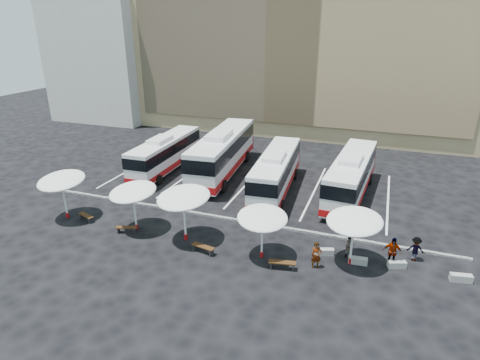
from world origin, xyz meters
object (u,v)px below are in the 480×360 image
(conc_bench_3, at_px, (461,278))
(conc_bench_2, at_px, (397,265))
(sunshade_3, at_px, (262,218))
(bus_0, at_px, (166,152))
(bus_1, at_px, (223,151))
(sunshade_4, at_px, (354,221))
(wood_bench_2, at_px, (203,247))
(passenger_0, at_px, (316,255))
(bus_2, at_px, (276,171))
(bus_3, at_px, (351,175))
(sunshade_1, at_px, (133,192))
(passenger_2, at_px, (392,252))
(wood_bench_1, at_px, (127,228))
(passenger_3, at_px, (416,249))
(sunshade_2, at_px, (184,198))
(conc_bench_0, at_px, (325,252))
(passenger_1, at_px, (349,246))
(conc_bench_1, at_px, (358,261))
(wood_bench_3, at_px, (282,263))
(sunshade_0, at_px, (61,181))
(wood_bench_0, at_px, (86,216))

(conc_bench_3, bearing_deg, conc_bench_2, 176.46)
(sunshade_3, bearing_deg, bus_0, 138.62)
(bus_1, xyz_separation_m, sunshade_4, (13.04, -11.75, 0.68))
(sunshade_3, xyz_separation_m, wood_bench_2, (-3.60, -0.80, -2.33))
(conc_bench_3, bearing_deg, bus_0, 157.18)
(passenger_0, bearing_deg, bus_2, 94.77)
(bus_2, height_order, bus_3, bus_3)
(sunshade_1, xyz_separation_m, passenger_2, (16.81, 1.32, -1.91))
(wood_bench_1, relative_size, passenger_3, 0.94)
(bus_1, distance_m, sunshade_4, 17.56)
(sunshade_4, relative_size, passenger_3, 2.59)
(sunshade_2, height_order, passenger_0, sunshade_2)
(sunshade_3, relative_size, passenger_3, 2.53)
(conc_bench_0, relative_size, passenger_0, 0.65)
(sunshade_2, xyz_separation_m, wood_bench_1, (-4.26, -0.55, -2.74))
(conc_bench_0, xyz_separation_m, passenger_3, (5.20, 1.23, 0.58))
(sunshade_2, xyz_separation_m, passenger_1, (10.40, 1.58, -2.32))
(sunshade_4, relative_size, conc_bench_1, 3.66)
(sunshade_1, bearing_deg, passenger_0, -1.94)
(wood_bench_1, relative_size, wood_bench_3, 0.90)
(conc_bench_3, bearing_deg, sunshade_4, -177.12)
(bus_3, xyz_separation_m, wood_bench_1, (-13.77, -11.70, -1.57))
(wood_bench_3, bearing_deg, bus_3, 78.00)
(sunshade_0, bearing_deg, wood_bench_1, -4.70)
(bus_1, xyz_separation_m, bus_3, (11.96, -1.43, -0.27))
(conc_bench_1, distance_m, passenger_2, 2.04)
(wood_bench_3, bearing_deg, sunshade_2, 170.74)
(bus_1, height_order, passenger_3, bus_1)
(sunshade_3, height_order, conc_bench_3, sunshade_3)
(conc_bench_3, relative_size, passenger_1, 0.76)
(bus_2, xyz_separation_m, conc_bench_1, (7.59, -9.04, -1.65))
(passenger_1, bearing_deg, wood_bench_2, 25.51)
(bus_2, xyz_separation_m, passenger_1, (6.95, -8.43, -1.10))
(bus_3, relative_size, conc_bench_2, 11.08)
(wood_bench_2, xyz_separation_m, conc_bench_1, (9.26, 2.04, -0.16))
(conc_bench_1, bearing_deg, bus_1, 139.28)
(bus_1, xyz_separation_m, passenger_0, (11.17, -12.88, -1.34))
(conc_bench_1, bearing_deg, sunshade_1, -176.79)
(conc_bench_3, bearing_deg, sunshade_0, -177.34)
(wood_bench_0, bearing_deg, sunshade_1, 1.81)
(passenger_0, bearing_deg, wood_bench_3, -178.00)
(bus_0, bearing_deg, passenger_1, -30.04)
(bus_1, xyz_separation_m, sunshade_2, (2.45, -12.58, 0.90))
(sunshade_4, xyz_separation_m, passenger_1, (-0.19, 0.75, -2.10))
(passenger_3, bearing_deg, passenger_0, 28.69)
(sunshade_4, bearing_deg, wood_bench_2, -167.80)
(sunshade_4, bearing_deg, sunshade_1, -177.23)
(bus_1, bearing_deg, passenger_3, -36.35)
(bus_3, xyz_separation_m, sunshade_3, (-4.13, -11.43, 0.79))
(sunshade_4, height_order, passenger_0, sunshade_4)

